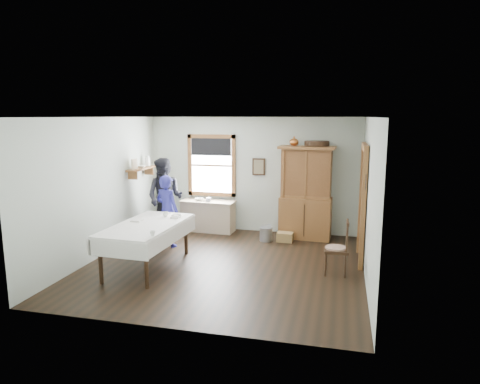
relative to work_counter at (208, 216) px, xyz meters
The scene contains 20 objects.
room 2.61m from the work_counter, 65.06° to the right, with size 5.01×5.01×2.70m.
window 1.29m from the work_counter, 85.91° to the left, with size 1.18×0.07×1.48m.
doorway 3.81m from the work_counter, 21.13° to the right, with size 0.09×1.14×2.22m.
wall_shelf 1.92m from the work_counter, 154.13° to the right, with size 0.24×1.00×0.44m.
framed_picture 1.68m from the work_counter, 12.87° to the left, with size 0.30×0.04×0.40m, color #362312.
rug_beater 4.18m from the work_counter, 28.61° to the right, with size 0.27×0.27×0.01m, color black.
work_counter is the anchor object (origin of this frame).
china_hutch 2.40m from the work_counter, ahead, with size 1.22×0.58×2.07m, color #99602F.
dining_table 2.67m from the work_counter, 96.48° to the right, with size 1.07×2.03×0.81m, color white.
spindle_chair 3.74m from the work_counter, 35.95° to the right, with size 0.44×0.44×0.97m, color #362312.
pail 1.59m from the work_counter, 18.08° to the right, with size 0.28×0.28×0.30m, color #919498.
wicker_basket 1.98m from the work_counter, 13.22° to the right, with size 0.35×0.24×0.20m, color olive.
woman_blue 1.46m from the work_counter, 108.92° to the right, with size 0.51×0.34×1.41m, color navy.
figure_dark 1.14m from the work_counter, 139.36° to the right, with size 0.81×0.63×1.67m, color black.
table_cup_a 2.09m from the work_counter, 95.84° to the right, with size 0.11×0.11×0.09m, color white.
table_cup_b 3.38m from the work_counter, 87.73° to the right, with size 0.09×0.09×0.08m, color white.
table_bowl 2.05m from the work_counter, 89.93° to the right, with size 0.20×0.20×0.05m, color white.
counter_book 0.42m from the work_counter, behind, with size 0.16×0.21×0.02m, color #776C4F.
counter_bowl 0.45m from the work_counter, behind, with size 0.20×0.20×0.06m, color white.
shelf_bowl 1.94m from the work_counter, 154.55° to the right, with size 0.22×0.22×0.05m, color white.
Camera 1 is at (2.04, -7.29, 2.72)m, focal length 32.00 mm.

